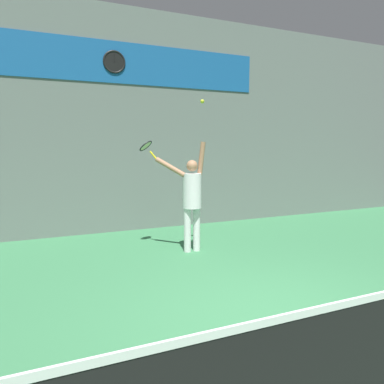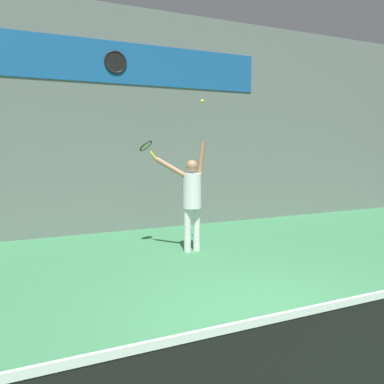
{
  "view_description": "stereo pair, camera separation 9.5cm",
  "coord_description": "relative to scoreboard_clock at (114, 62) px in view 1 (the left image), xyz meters",
  "views": [
    {
      "loc": [
        -2.49,
        -3.1,
        1.94
      ],
      "look_at": [
        0.32,
        3.09,
        1.11
      ],
      "focal_mm": 35.0,
      "sensor_mm": 36.0,
      "label": 1
    },
    {
      "loc": [
        -2.4,
        -3.14,
        1.94
      ],
      "look_at": [
        0.32,
        3.09,
        1.11
      ],
      "focal_mm": 35.0,
      "sensor_mm": 36.0,
      "label": 2
    }
  ],
  "objects": [
    {
      "name": "scoreboard_clock",
      "position": [
        0.0,
        0.0,
        0.0
      ],
      "size": [
        0.5,
        0.05,
        0.5
      ],
      "color": "black"
    },
    {
      "name": "tennis_player",
      "position": [
        0.87,
        -2.16,
        -2.73
      ],
      "size": [
        0.88,
        0.55,
        2.03
      ],
      "color": "white",
      "rests_on": "ground_plane"
    },
    {
      "name": "tennis_racket",
      "position": [
        0.17,
        -1.69,
        -1.83
      ],
      "size": [
        0.36,
        0.36,
        0.35
      ],
      "color": "yellow"
    },
    {
      "name": "ground_plane",
      "position": [
        0.56,
        -5.25,
        -3.77
      ],
      "size": [
        18.0,
        18.0,
        0.0
      ],
      "primitive_type": "plane",
      "color": "#387A4C"
    },
    {
      "name": "sponsor_banner",
      "position": [
        0.56,
        0.02,
        -0.0
      ],
      "size": [
        5.82,
        0.02,
        0.89
      ],
      "color": "#195B9E"
    },
    {
      "name": "back_wall",
      "position": [
        0.56,
        0.08,
        -1.27
      ],
      "size": [
        18.0,
        0.1,
        5.0
      ],
      "color": "slate",
      "rests_on": "ground_plane"
    },
    {
      "name": "tennis_ball",
      "position": [
        1.04,
        -2.25,
        -1.03
      ],
      "size": [
        0.07,
        0.07,
        0.07
      ],
      "color": "#CCDB2D"
    }
  ]
}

